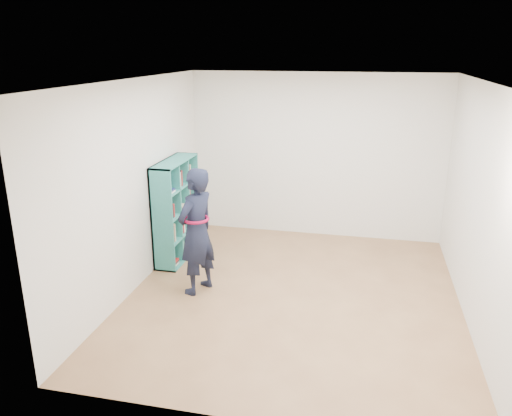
# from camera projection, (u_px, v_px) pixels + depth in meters

# --- Properties ---
(floor) EXTENTS (4.50, 4.50, 0.00)m
(floor) POSITION_uv_depth(u_px,v_px,m) (293.00, 296.00, 6.21)
(floor) COLOR brown
(floor) RESTS_ON ground
(ceiling) EXTENTS (4.50, 4.50, 0.00)m
(ceiling) POSITION_uv_depth(u_px,v_px,m) (298.00, 81.00, 5.41)
(ceiling) COLOR white
(ceiling) RESTS_ON wall_back
(wall_left) EXTENTS (0.02, 4.50, 2.60)m
(wall_left) POSITION_uv_depth(u_px,v_px,m) (137.00, 186.00, 6.22)
(wall_left) COLOR silver
(wall_left) RESTS_ON floor
(wall_right) EXTENTS (0.02, 4.50, 2.60)m
(wall_right) POSITION_uv_depth(u_px,v_px,m) (479.00, 207.00, 5.39)
(wall_right) COLOR silver
(wall_right) RESTS_ON floor
(wall_back) EXTENTS (4.00, 0.02, 2.60)m
(wall_back) POSITION_uv_depth(u_px,v_px,m) (316.00, 156.00, 7.90)
(wall_back) COLOR silver
(wall_back) RESTS_ON floor
(wall_front) EXTENTS (4.00, 0.02, 2.60)m
(wall_front) POSITION_uv_depth(u_px,v_px,m) (252.00, 279.00, 3.72)
(wall_front) COLOR silver
(wall_front) RESTS_ON floor
(bookshelf) EXTENTS (0.32, 1.09, 1.45)m
(bookshelf) POSITION_uv_depth(u_px,v_px,m) (175.00, 211.00, 7.16)
(bookshelf) COLOR #277A73
(bookshelf) RESTS_ON floor
(person) EXTENTS (0.57, 0.68, 1.60)m
(person) POSITION_uv_depth(u_px,v_px,m) (196.00, 231.00, 6.10)
(person) COLOR black
(person) RESTS_ON floor
(smartphone) EXTENTS (0.03, 0.08, 0.12)m
(smartphone) POSITION_uv_depth(u_px,v_px,m) (193.00, 219.00, 6.22)
(smartphone) COLOR silver
(smartphone) RESTS_ON person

